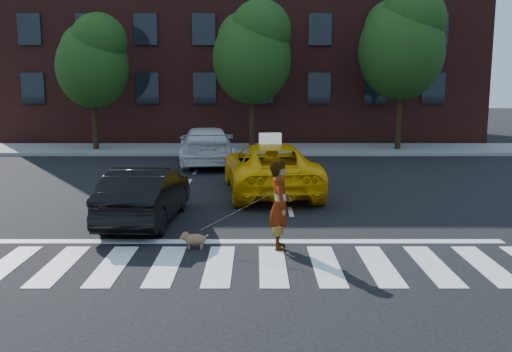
% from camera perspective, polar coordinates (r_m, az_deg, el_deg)
% --- Properties ---
extents(ground, '(120.00, 120.00, 0.00)m').
position_cam_1_polar(ground, '(10.82, -3.69, -8.94)').
color(ground, black).
rests_on(ground, ground).
extents(crosswalk, '(13.00, 2.40, 0.01)m').
position_cam_1_polar(crosswalk, '(10.82, -3.69, -8.91)').
color(crosswalk, silver).
rests_on(crosswalk, ground).
extents(stop_line, '(12.00, 0.30, 0.01)m').
position_cam_1_polar(stop_line, '(12.34, -3.22, -6.55)').
color(stop_line, silver).
rests_on(stop_line, ground).
extents(sidewalk_far, '(30.00, 4.00, 0.15)m').
position_cam_1_polar(sidewalk_far, '(27.95, -1.42, 2.70)').
color(sidewalk_far, slate).
rests_on(sidewalk_far, ground).
extents(building, '(26.00, 10.00, 12.00)m').
position_cam_1_polar(building, '(35.34, -1.16, 13.77)').
color(building, '#471E19').
rests_on(building, ground).
extents(tree_left, '(3.39, 3.38, 6.50)m').
position_cam_1_polar(tree_left, '(28.31, -16.02, 11.28)').
color(tree_left, black).
rests_on(tree_left, ground).
extents(tree_mid, '(3.69, 3.69, 7.10)m').
position_cam_1_polar(tree_mid, '(27.27, -0.34, 12.58)').
color(tree_mid, black).
rests_on(tree_mid, ground).
extents(tree_right, '(4.00, 4.00, 7.70)m').
position_cam_1_polar(tree_right, '(28.14, 14.45, 13.04)').
color(tree_right, black).
rests_on(tree_right, ground).
extents(taxi, '(3.13, 5.77, 1.54)m').
position_cam_1_polar(taxi, '(17.45, 1.40, 0.81)').
color(taxi, '#EDAE04').
rests_on(taxi, ground).
extents(black_sedan, '(1.69, 4.22, 1.36)m').
position_cam_1_polar(black_sedan, '(14.11, -11.00, -1.84)').
color(black_sedan, black).
rests_on(black_sedan, ground).
extents(white_suv, '(2.71, 5.49, 1.54)m').
position_cam_1_polar(white_suv, '(23.39, -4.99, 3.02)').
color(white_suv, silver).
rests_on(white_suv, ground).
extents(woman, '(0.46, 0.69, 1.84)m').
position_cam_1_polar(woman, '(11.62, 2.39, -2.91)').
color(woman, '#999999').
rests_on(woman, ground).
extents(dog, '(0.61, 0.27, 0.34)m').
position_cam_1_polar(dog, '(11.87, -6.29, -6.28)').
color(dog, brown).
rests_on(dog, ground).
extents(taxi_sign, '(0.68, 0.35, 0.32)m').
position_cam_1_polar(taxi_sign, '(17.13, 1.43, 3.78)').
color(taxi_sign, white).
rests_on(taxi_sign, taxi).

